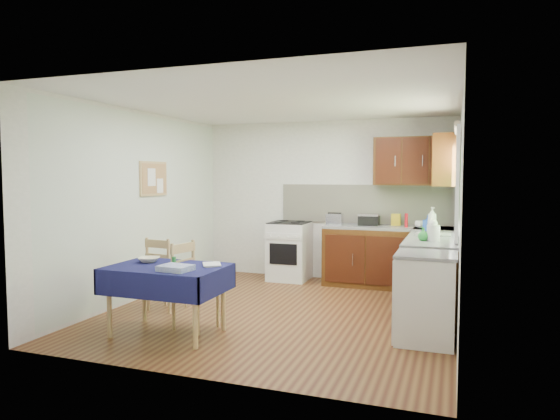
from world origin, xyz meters
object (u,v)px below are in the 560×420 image
(dining_table, at_px, (167,276))
(sandwich_press, at_px, (369,220))
(chair_far, at_px, (165,272))
(chair_near, at_px, (192,283))
(dish_rack, at_px, (433,233))
(kettle, at_px, (433,232))
(toaster, at_px, (335,219))

(dining_table, bearing_deg, sandwich_press, 83.98)
(chair_far, height_order, chair_near, chair_near)
(sandwich_press, relative_size, dish_rack, 0.68)
(sandwich_press, distance_m, kettle, 1.82)
(kettle, bearing_deg, dining_table, -149.67)
(toaster, bearing_deg, sandwich_press, 16.78)
(toaster, height_order, dish_rack, dish_rack)
(chair_near, xyz_separation_m, toaster, (0.93, 2.67, 0.49))
(dining_table, xyz_separation_m, toaster, (1.07, 2.94, 0.38))
(sandwich_press, bearing_deg, kettle, -70.87)
(toaster, height_order, kettle, kettle)
(sandwich_press, bearing_deg, dining_table, -130.88)
(sandwich_press, height_order, dish_rack, dish_rack)
(dining_table, distance_m, chair_near, 0.33)
(kettle, bearing_deg, sandwich_press, 122.61)
(sandwich_press, height_order, kettle, kettle)
(toaster, bearing_deg, chair_far, -119.91)
(chair_far, relative_size, chair_near, 0.97)
(dining_table, distance_m, sandwich_press, 3.44)
(chair_far, relative_size, sandwich_press, 3.03)
(chair_far, height_order, toaster, toaster)
(dish_rack, bearing_deg, chair_far, -153.17)
(chair_near, bearing_deg, dish_rack, -41.80)
(chair_far, bearing_deg, sandwich_press, -126.86)
(chair_far, distance_m, chair_near, 0.86)
(dining_table, relative_size, chair_far, 1.32)
(dining_table, xyz_separation_m, dish_rack, (2.53, 2.06, 0.31))
(dining_table, height_order, chair_near, chair_near)
(dish_rack, bearing_deg, sandwich_press, 139.13)
(dining_table, relative_size, kettle, 4.86)
(chair_near, xyz_separation_m, kettle, (2.42, 1.22, 0.52))
(sandwich_press, bearing_deg, dish_rack, -58.79)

